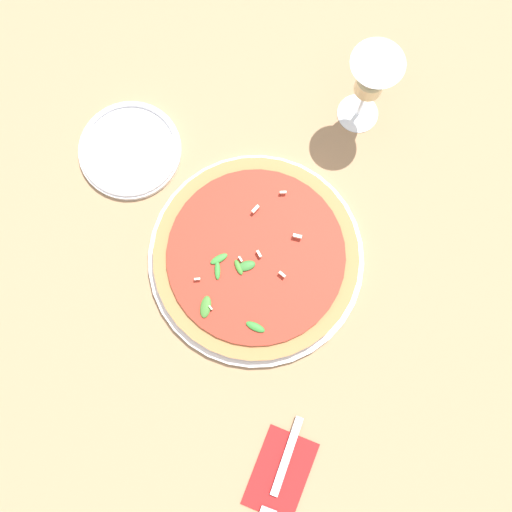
{
  "coord_description": "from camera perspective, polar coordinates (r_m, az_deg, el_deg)",
  "views": [
    {
      "loc": [
        0.14,
        0.02,
        0.94
      ],
      "look_at": [
        -0.02,
        -0.02,
        0.03
      ],
      "focal_mm": 42.0,
      "sensor_mm": 36.0,
      "label": 1
    }
  ],
  "objects": [
    {
      "name": "fork",
      "position": [
        0.95,
        2.21,
        -20.48
      ],
      "size": [
        0.19,
        0.03,
        0.0
      ],
      "rotation": [
        0.0,
        0.0,
        -0.09
      ],
      "color": "silver",
      "rests_on": "ground_plane"
    },
    {
      "name": "ground_plane",
      "position": [
        0.96,
        0.66,
        -1.7
      ],
      "size": [
        6.0,
        6.0,
        0.0
      ],
      "primitive_type": "plane",
      "color": "#9E7A56"
    },
    {
      "name": "wine_glass",
      "position": [
        0.94,
        10.94,
        16.21
      ],
      "size": [
        0.08,
        0.08,
        0.17
      ],
      "color": "white",
      "rests_on": "ground_plane"
    },
    {
      "name": "pizza_arugula_main",
      "position": [
        0.94,
        -0.01,
        -0.15
      ],
      "size": [
        0.34,
        0.34,
        0.05
      ],
      "color": "white",
      "rests_on": "ground_plane"
    },
    {
      "name": "side_plate_white",
      "position": [
        1.02,
        -11.93,
        9.88
      ],
      "size": [
        0.17,
        0.17,
        0.02
      ],
      "color": "white",
      "rests_on": "ground_plane"
    },
    {
      "name": "napkin",
      "position": [
        0.96,
        2.35,
        -20.03
      ],
      "size": [
        0.13,
        0.1,
        0.01
      ],
      "rotation": [
        0.0,
        0.0,
        -0.13
      ],
      "color": "#B21E1E",
      "rests_on": "ground_plane"
    }
  ]
}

